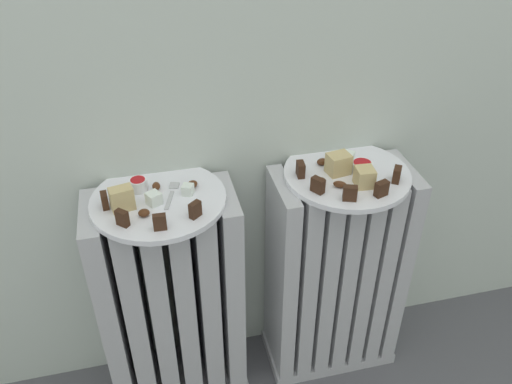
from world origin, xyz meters
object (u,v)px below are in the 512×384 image
Objects in this scene: radiator_left at (172,304)px; jam_bowl_right at (362,166)px; jam_bowl_left at (138,184)px; plate_right at (347,174)px; fork at (172,193)px; radiator_right at (335,275)px; plate_left at (159,200)px.

radiator_left is 0.55m from jam_bowl_right.
radiator_left is 16.10× the size of jam_bowl_left.
fork is (-0.39, 0.01, 0.01)m from plate_right.
radiator_right is 2.11× the size of plate_right.
jam_bowl_left is (-0.45, 0.04, 0.33)m from radiator_right.
radiator_left is 1.00× the size of radiator_right.
plate_right reaches higher than radiator_right.
jam_bowl_left reaches higher than radiator_right.
radiator_left is 0.51m from plate_right.
radiator_right is 2.11× the size of plate_left.
jam_bowl_right is at bearing -9.80° from plate_right.
radiator_right is at bearing -0.00° from plate_left.
plate_right is at bearing -1.03° from fork.
radiator_left is 0.33m from jam_bowl_left.
jam_bowl_right reaches higher than plate_left.
jam_bowl_right reaches higher than fork.
plate_right is (0.41, 0.00, 0.00)m from plate_left.
plate_right is 0.39m from fork.
jam_bowl_right is (0.44, -0.01, 0.02)m from plate_left.
plate_left is at bearing -45.01° from jam_bowl_left.
jam_bowl_left is (-0.04, 0.04, 0.02)m from plate_left.
radiator_left and radiator_right have the same top height.
plate_left is 2.94× the size of fork.
jam_bowl_right is (0.48, -0.04, -0.00)m from jam_bowl_left.
radiator_left is 2.11× the size of plate_left.
radiator_right is at bearing -4.62° from jam_bowl_left.
fork is at bearing 178.97° from plate_right.
jam_bowl_left is (-0.04, 0.04, 0.33)m from radiator_left.
jam_bowl_left is at bearing 134.99° from radiator_left.
radiator_right is 0.56m from jam_bowl_left.
plate_left is at bearing 179.31° from jam_bowl_right.
fork reaches higher than radiator_left.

